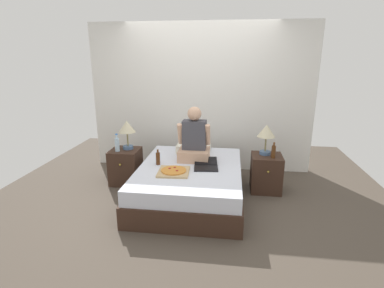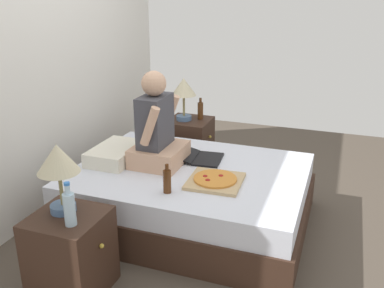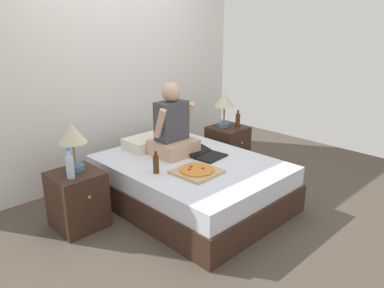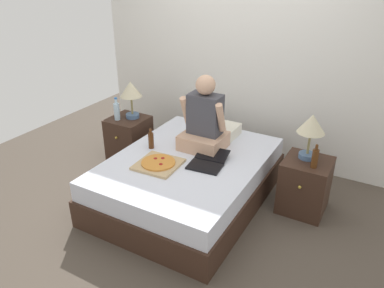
# 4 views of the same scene
# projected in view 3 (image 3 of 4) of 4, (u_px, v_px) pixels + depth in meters

# --- Properties ---
(ground_plane) EXTENTS (5.81, 5.81, 0.00)m
(ground_plane) POSITION_uv_depth(u_px,v_px,m) (191.00, 203.00, 4.04)
(ground_plane) COLOR #4C4238
(wall_back) EXTENTS (3.81, 0.12, 2.50)m
(wall_back) POSITION_uv_depth(u_px,v_px,m) (115.00, 74.00, 4.53)
(wall_back) COLOR silver
(wall_back) RESTS_ON ground
(bed) EXTENTS (1.43, 1.89, 0.48)m
(bed) POSITION_uv_depth(u_px,v_px,m) (191.00, 183.00, 3.97)
(bed) COLOR #382319
(bed) RESTS_ON ground
(nightstand_left) EXTENTS (0.44, 0.47, 0.55)m
(nightstand_left) POSITION_uv_depth(u_px,v_px,m) (78.00, 200.00, 3.51)
(nightstand_left) COLOR #382319
(nightstand_left) RESTS_ON ground
(lamp_on_left_nightstand) EXTENTS (0.26, 0.26, 0.45)m
(lamp_on_left_nightstand) POSITION_uv_depth(u_px,v_px,m) (72.00, 137.00, 3.38)
(lamp_on_left_nightstand) COLOR #4C6B93
(lamp_on_left_nightstand) RESTS_ON nightstand_left
(water_bottle) EXTENTS (0.07, 0.07, 0.28)m
(water_bottle) POSITION_uv_depth(u_px,v_px,m) (70.00, 166.00, 3.28)
(water_bottle) COLOR silver
(water_bottle) RESTS_ON nightstand_left
(nightstand_right) EXTENTS (0.44, 0.47, 0.55)m
(nightstand_right) POSITION_uv_depth(u_px,v_px,m) (227.00, 147.00, 4.96)
(nightstand_right) COLOR #382319
(nightstand_right) RESTS_ON ground
(lamp_on_right_nightstand) EXTENTS (0.26, 0.26, 0.45)m
(lamp_on_right_nightstand) POSITION_uv_depth(u_px,v_px,m) (224.00, 102.00, 4.78)
(lamp_on_right_nightstand) COLOR #4C6B93
(lamp_on_right_nightstand) RESTS_ON nightstand_right
(beer_bottle) EXTENTS (0.06, 0.06, 0.23)m
(beer_bottle) POSITION_uv_depth(u_px,v_px,m) (238.00, 120.00, 4.82)
(beer_bottle) COLOR #512D14
(beer_bottle) RESTS_ON nightstand_right
(pillow) EXTENTS (0.52, 0.34, 0.12)m
(pillow) POSITION_uv_depth(u_px,v_px,m) (148.00, 142.00, 4.30)
(pillow) COLOR silver
(pillow) RESTS_ON bed
(person_seated) EXTENTS (0.47, 0.40, 0.78)m
(person_seated) POSITION_uv_depth(u_px,v_px,m) (173.00, 128.00, 4.01)
(person_seated) COLOR tan
(person_seated) RESTS_ON bed
(laptop) EXTENTS (0.36, 0.44, 0.07)m
(laptop) POSITION_uv_depth(u_px,v_px,m) (206.00, 154.00, 4.02)
(laptop) COLOR black
(laptop) RESTS_ON bed
(pizza_box) EXTENTS (0.42, 0.42, 0.05)m
(pizza_box) POSITION_uv_depth(u_px,v_px,m) (197.00, 171.00, 3.58)
(pizza_box) COLOR tan
(pizza_box) RESTS_ON bed
(beer_bottle_on_bed) EXTENTS (0.06, 0.06, 0.22)m
(beer_bottle_on_bed) POSITION_uv_depth(u_px,v_px,m) (156.00, 164.00, 3.56)
(beer_bottle_on_bed) COLOR #4C2811
(beer_bottle_on_bed) RESTS_ON bed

